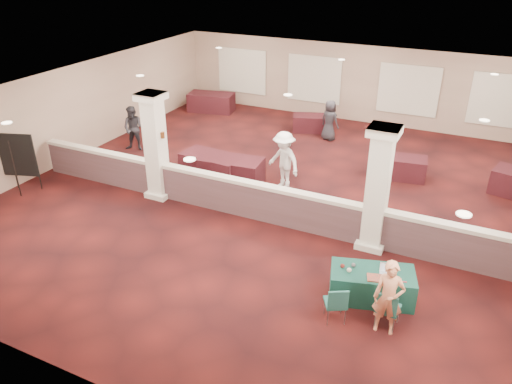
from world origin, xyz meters
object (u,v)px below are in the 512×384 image
at_px(conf_chair_side, 336,302).
at_px(far_table_front_left, 212,166).
at_px(far_table_back_left, 211,102).
at_px(woman, 389,298).
at_px(conf_chair_main, 387,307).
at_px(easel_board, 18,156).
at_px(far_table_back_center, 313,123).
at_px(far_table_front_right, 398,167).
at_px(attendee_d, 330,120).
at_px(far_table_front_center, 231,170).
at_px(near_table, 372,285).
at_px(attendee_a, 134,129).
at_px(attendee_b, 284,160).

relative_size(conf_chair_side, far_table_front_left, 0.43).
height_order(far_table_front_left, far_table_back_left, far_table_back_left).
bearing_deg(far_table_back_left, woman, -46.60).
distance_m(conf_chair_main, far_table_back_left, 15.00).
xyz_separation_m(easel_board, far_table_front_left, (4.70, 3.40, -0.80)).
bearing_deg(woman, far_table_back_center, 111.18).
bearing_deg(far_table_front_right, far_table_back_center, 143.51).
height_order(woman, attendee_d, woman).
bearing_deg(far_table_front_right, woman, -80.52).
distance_m(conf_chair_side, attendee_d, 10.52).
distance_m(conf_chair_main, far_table_front_right, 7.47).
distance_m(woman, far_table_front_center, 7.66).
bearing_deg(far_table_back_center, near_table, -63.41).
height_order(easel_board, attendee_a, easel_board).
distance_m(attendee_b, attendee_d, 4.67).
xyz_separation_m(conf_chair_side, far_table_front_left, (-5.74, 4.93, -0.10)).
distance_m(far_table_back_left, attendee_b, 8.41).
distance_m(conf_chair_side, far_table_back_center, 11.46).
relative_size(woman, far_table_back_left, 0.80).
bearing_deg(far_table_back_center, woman, -63.16).
distance_m(far_table_front_center, attendee_d, 5.28).
relative_size(far_table_front_left, attendee_d, 1.28).
xyz_separation_m(far_table_front_center, far_table_front_right, (4.76, 2.70, -0.05)).
xyz_separation_m(near_table, far_table_back_left, (-9.84, 10.05, 0.07)).
relative_size(far_table_front_left, attendee_a, 1.21).
xyz_separation_m(far_table_back_center, attendee_b, (0.94, -5.34, 0.59)).
xyz_separation_m(woman, far_table_front_center, (-6.00, 4.74, -0.40)).
bearing_deg(attendee_b, near_table, -25.45).
bearing_deg(far_table_back_center, easel_board, -124.01).
relative_size(far_table_front_left, far_table_front_center, 1.00).
xyz_separation_m(far_table_front_left, attendee_b, (2.37, 0.34, 0.52)).
relative_size(far_table_front_right, far_table_back_left, 0.86).
xyz_separation_m(far_table_front_left, attendee_a, (-3.80, 0.89, 0.42)).
bearing_deg(attendee_a, woman, -44.38).
bearing_deg(conf_chair_main, far_table_back_left, 137.20).
bearing_deg(far_table_front_center, easel_board, -147.80).
bearing_deg(near_table, far_table_back_center, 100.15).
distance_m(far_table_back_left, far_table_back_center, 5.10).
xyz_separation_m(conf_chair_main, far_table_front_center, (-5.99, 4.67, -0.12)).
bearing_deg(attendee_d, far_table_front_center, 90.27).
bearing_deg(attendee_a, attendee_d, 17.77).
xyz_separation_m(near_table, easel_board, (-10.90, 0.45, 0.87)).
distance_m(woman, far_table_front_right, 7.56).
xyz_separation_m(far_table_front_center, attendee_a, (-4.50, 0.89, 0.42)).
bearing_deg(far_table_back_left, far_table_front_right, -21.03).
height_order(near_table, far_table_front_center, far_table_front_center).
bearing_deg(far_table_back_center, far_table_front_right, -36.49).
relative_size(far_table_back_left, attendee_a, 1.22).
distance_m(far_table_back_center, attendee_a, 7.11).
bearing_deg(easel_board, far_table_front_center, 13.39).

